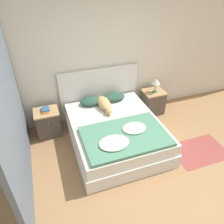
# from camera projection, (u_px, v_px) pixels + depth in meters

# --- Properties ---
(ground_plane) EXTENTS (16.00, 16.00, 0.00)m
(ground_plane) POSITION_uv_depth(u_px,v_px,m) (144.00, 182.00, 3.51)
(ground_plane) COLOR #997047
(wall_back) EXTENTS (9.00, 0.06, 2.55)m
(wall_back) POSITION_uv_depth(u_px,v_px,m) (103.00, 60.00, 4.45)
(wall_back) COLOR beige
(wall_back) RESTS_ON ground_plane
(wall_side_left) EXTENTS (0.06, 3.10, 2.55)m
(wall_side_left) POSITION_uv_depth(u_px,v_px,m) (11.00, 101.00, 3.13)
(wall_side_left) COLOR slate
(wall_side_left) RESTS_ON ground_plane
(bed) EXTENTS (1.64, 1.96, 0.49)m
(bed) POSITION_uv_depth(u_px,v_px,m) (115.00, 132.00, 4.17)
(bed) COLOR silver
(bed) RESTS_ON ground_plane
(headboard) EXTENTS (1.72, 0.06, 1.14)m
(headboard) POSITION_uv_depth(u_px,v_px,m) (100.00, 92.00, 4.75)
(headboard) COLOR silver
(headboard) RESTS_ON ground_plane
(nightstand_left) EXTENTS (0.47, 0.42, 0.55)m
(nightstand_left) POSITION_uv_depth(u_px,v_px,m) (48.00, 122.00, 4.37)
(nightstand_left) COLOR #4C4238
(nightstand_left) RESTS_ON ground_plane
(nightstand_right) EXTENTS (0.47, 0.42, 0.55)m
(nightstand_right) POSITION_uv_depth(u_px,v_px,m) (153.00, 102.00, 5.02)
(nightstand_right) COLOR #4C4238
(nightstand_right) RESTS_ON ground_plane
(pillow_left) EXTENTS (0.48, 0.33, 0.13)m
(pillow_left) POSITION_uv_depth(u_px,v_px,m) (91.00, 101.00, 4.52)
(pillow_left) COLOR #284C3D
(pillow_left) RESTS_ON bed
(pillow_right) EXTENTS (0.48, 0.33, 0.13)m
(pillow_right) POSITION_uv_depth(u_px,v_px,m) (114.00, 97.00, 4.66)
(pillow_right) COLOR #284C3D
(pillow_right) RESTS_ON bed
(quilt) EXTENTS (1.41, 0.95, 0.11)m
(quilt) POSITION_uv_depth(u_px,v_px,m) (125.00, 136.00, 3.64)
(quilt) COLOR #4C8466
(quilt) RESTS_ON bed
(dog) EXTENTS (0.24, 0.73, 0.17)m
(dog) POSITION_uv_depth(u_px,v_px,m) (105.00, 104.00, 4.39)
(dog) COLOR tan
(dog) RESTS_ON bed
(book_stack) EXTENTS (0.16, 0.21, 0.05)m
(book_stack) POSITION_uv_depth(u_px,v_px,m) (45.00, 110.00, 4.21)
(book_stack) COLOR orange
(book_stack) RESTS_ON nightstand_left
(table_lamp) EXTENTS (0.19, 0.19, 0.32)m
(table_lamp) POSITION_uv_depth(u_px,v_px,m) (156.00, 82.00, 4.71)
(table_lamp) COLOR #336B4C
(table_lamp) RESTS_ON nightstand_right
(rug) EXTENTS (1.02, 0.69, 0.00)m
(rug) POSITION_uv_depth(u_px,v_px,m) (199.00, 151.00, 4.09)
(rug) COLOR #93423D
(rug) RESTS_ON ground_plane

